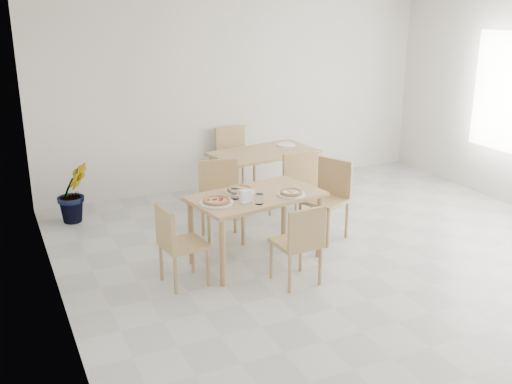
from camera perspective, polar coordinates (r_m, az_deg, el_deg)
name	(u,v)px	position (r m, az deg, el deg)	size (l,w,h in m)	color
main_table	(256,203)	(6.32, 0.00, -1.03)	(1.48, 1.00, 0.75)	tan
chair_south	(300,240)	(5.85, 4.25, -4.55)	(0.44, 0.44, 0.83)	tan
chair_north	(220,195)	(6.96, -3.40, -0.24)	(0.53, 0.53, 0.93)	tan
chair_west	(176,240)	(5.88, -7.62, -4.57)	(0.45, 0.45, 0.82)	tan
chair_east	(329,193)	(7.05, 6.93, -0.12)	(0.61, 0.61, 0.93)	tan
plate_margherita	(239,191)	(6.36, -1.60, 0.06)	(0.32, 0.32, 0.02)	white
plate_mushroom	(291,194)	(6.27, 3.38, -0.24)	(0.30, 0.30, 0.02)	white
plate_pepperoni	(217,203)	(6.02, -3.78, -1.04)	(0.35, 0.35, 0.02)	white
pizza_margherita	(239,189)	(6.35, -1.60, 0.25)	(0.33, 0.33, 0.03)	tan
pizza_mushroom	(291,192)	(6.26, 3.38, -0.04)	(0.26, 0.26, 0.03)	tan
pizza_pepperoni	(216,201)	(6.01, -3.78, -0.83)	(0.34, 0.34, 0.03)	tan
tumbler_a	(235,194)	(6.13, -2.04, -0.17)	(0.08, 0.08, 0.11)	white
tumbler_b	(259,199)	(5.98, 0.31, -0.68)	(0.08, 0.08, 0.10)	white
napkin_holder	(246,197)	(5.99, -0.96, -0.48)	(0.14, 0.09, 0.14)	silver
fork_a	(284,185)	(6.61, 2.69, 0.71)	(0.01, 0.16, 0.01)	silver
fork_b	(297,188)	(6.52, 3.95, 0.42)	(0.02, 0.20, 0.01)	silver
second_table	(264,158)	(8.07, 0.77, 3.27)	(1.50, 0.99, 0.75)	tan
chair_back_s	(294,180)	(7.53, 3.67, 1.13)	(0.46, 0.46, 0.92)	tan
chair_back_n	(234,154)	(8.74, -2.13, 3.60)	(0.47, 0.47, 0.93)	tan
plate_empty	(286,145)	(8.40, 2.84, 4.54)	(0.27, 0.27, 0.02)	white
potted_plant	(74,192)	(7.86, -16.99, -0.04)	(0.42, 0.34, 0.77)	#316A1F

